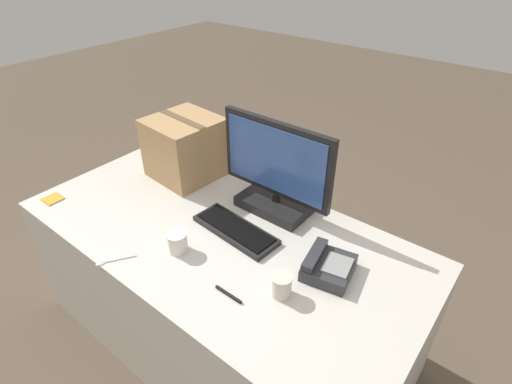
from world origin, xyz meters
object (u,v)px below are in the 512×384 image
at_px(keyboard, 236,230).
at_px(sticky_note_pad, 53,199).
at_px(paper_cup_right, 281,285).
at_px(spoon, 109,261).
at_px(paper_cup_left, 177,242).
at_px(cardboard_box, 185,148).
at_px(monitor, 276,176).
at_px(desk_phone, 327,266).
at_px(pen_marker, 228,294).

bearing_deg(keyboard, sticky_note_pad, -152.34).
xyz_separation_m(keyboard, paper_cup_right, (0.36, -0.16, 0.03)).
distance_m(spoon, sticky_note_pad, 0.60).
bearing_deg(spoon, keyboard, -178.25).
distance_m(paper_cup_left, cardboard_box, 0.62).
bearing_deg(spoon, monitor, -170.36).
relative_size(monitor, cardboard_box, 1.58).
distance_m(keyboard, cardboard_box, 0.58).
relative_size(desk_phone, pen_marker, 1.84).
bearing_deg(pen_marker, monitor, 109.57).
distance_m(desk_phone, spoon, 0.86).
distance_m(desk_phone, sticky_note_pad, 1.36).
relative_size(keyboard, sticky_note_pad, 4.89).
bearing_deg(desk_phone, monitor, 140.88).
relative_size(desk_phone, paper_cup_left, 2.52).
xyz_separation_m(desk_phone, paper_cup_right, (-0.07, -0.20, 0.01)).
xyz_separation_m(desk_phone, cardboard_box, (-0.96, 0.18, 0.13)).
bearing_deg(sticky_note_pad, monitor, 34.84).
relative_size(paper_cup_left, pen_marker, 0.73).
distance_m(pen_marker, sticky_note_pad, 1.08).
bearing_deg(monitor, cardboard_box, -176.08).
height_order(keyboard, spoon, keyboard).
bearing_deg(monitor, sticky_note_pad, -145.16).
bearing_deg(desk_phone, spoon, -156.62).
height_order(paper_cup_left, spoon, paper_cup_left).
bearing_deg(desk_phone, pen_marker, -135.36).
bearing_deg(monitor, desk_phone, -27.69).
relative_size(paper_cup_right, spoon, 0.63).
bearing_deg(pen_marker, paper_cup_left, 171.19).
xyz_separation_m(cardboard_box, pen_marker, (0.74, -0.50, -0.15)).
bearing_deg(keyboard, paper_cup_right, -19.95).
height_order(desk_phone, paper_cup_left, paper_cup_left).
relative_size(cardboard_box, pen_marker, 2.93).
xyz_separation_m(monitor, spoon, (-0.30, -0.70, -0.18)).
distance_m(monitor, desk_phone, 0.48).
height_order(pen_marker, sticky_note_pad, pen_marker).
height_order(monitor, desk_phone, monitor).
relative_size(monitor, spoon, 3.95).
distance_m(desk_phone, paper_cup_left, 0.60).
relative_size(monitor, paper_cup_right, 6.29).
xyz_separation_m(spoon, cardboard_box, (-0.25, 0.67, 0.15)).
bearing_deg(sticky_note_pad, spoon, -8.18).
bearing_deg(paper_cup_right, keyboard, 155.58).
bearing_deg(desk_phone, paper_cup_left, -164.64).
xyz_separation_m(monitor, paper_cup_right, (0.33, -0.41, -0.13)).
bearing_deg(paper_cup_left, pen_marker, -9.10).
bearing_deg(keyboard, paper_cup_left, -109.79).
bearing_deg(paper_cup_right, sticky_note_pad, -170.47).
relative_size(keyboard, spoon, 2.90).
xyz_separation_m(paper_cup_right, pen_marker, (-0.15, -0.12, -0.04)).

